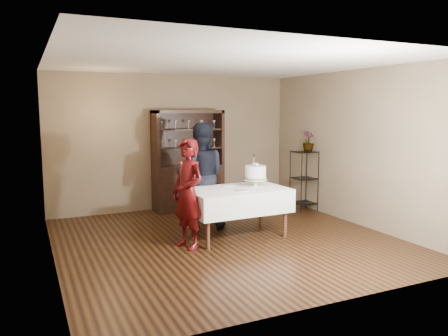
{
  "coord_description": "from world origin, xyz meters",
  "views": [
    {
      "loc": [
        -2.79,
        -5.96,
        2.01
      ],
      "look_at": [
        0.01,
        0.1,
        1.12
      ],
      "focal_mm": 35.0,
      "sensor_mm": 36.0,
      "label": 1
    }
  ],
  "objects_px": {
    "cake_table": "(237,200)",
    "potted_plant": "(308,142)",
    "china_hutch": "(188,177)",
    "plant_etagere": "(304,178)",
    "cake": "(255,173)",
    "man": "(201,176)",
    "woman": "(188,194)"
  },
  "relations": [
    {
      "from": "woman",
      "to": "man",
      "type": "xyz_separation_m",
      "value": [
        0.57,
        0.95,
        0.1
      ]
    },
    {
      "from": "china_hutch",
      "to": "cake",
      "type": "relative_size",
      "value": 3.82
    },
    {
      "from": "man",
      "to": "woman",
      "type": "bearing_deg",
      "value": 80.89
    },
    {
      "from": "man",
      "to": "potted_plant",
      "type": "xyz_separation_m",
      "value": [
        2.42,
        0.31,
        0.49
      ]
    },
    {
      "from": "plant_etagere",
      "to": "man",
      "type": "xyz_separation_m",
      "value": [
        -2.37,
        -0.35,
        0.25
      ]
    },
    {
      "from": "cake_table",
      "to": "woman",
      "type": "height_order",
      "value": "woman"
    },
    {
      "from": "china_hutch",
      "to": "man",
      "type": "height_order",
      "value": "china_hutch"
    },
    {
      "from": "cake_table",
      "to": "man",
      "type": "distance_m",
      "value": 0.88
    },
    {
      "from": "plant_etagere",
      "to": "potted_plant",
      "type": "relative_size",
      "value": 3.03
    },
    {
      "from": "cake_table",
      "to": "plant_etagere",
      "type": "bearing_deg",
      "value": 28.56
    },
    {
      "from": "woman",
      "to": "man",
      "type": "bearing_deg",
      "value": 129.56
    },
    {
      "from": "cake_table",
      "to": "potted_plant",
      "type": "distance_m",
      "value": 2.5
    },
    {
      "from": "china_hutch",
      "to": "cake",
      "type": "distance_m",
      "value": 2.16
    },
    {
      "from": "cake_table",
      "to": "man",
      "type": "height_order",
      "value": "man"
    },
    {
      "from": "woman",
      "to": "plant_etagere",
      "type": "bearing_deg",
      "value": 94.65
    },
    {
      "from": "china_hutch",
      "to": "cake_table",
      "type": "relative_size",
      "value": 1.26
    },
    {
      "from": "plant_etagere",
      "to": "potted_plant",
      "type": "bearing_deg",
      "value": -44.12
    },
    {
      "from": "cake_table",
      "to": "china_hutch",
      "type": "bearing_deg",
      "value": 90.51
    },
    {
      "from": "plant_etagere",
      "to": "man",
      "type": "bearing_deg",
      "value": -171.5
    },
    {
      "from": "cake",
      "to": "man",
      "type": "bearing_deg",
      "value": 134.07
    },
    {
      "from": "cake",
      "to": "potted_plant",
      "type": "relative_size",
      "value": 1.32
    },
    {
      "from": "man",
      "to": "plant_etagere",
      "type": "bearing_deg",
      "value": -149.37
    },
    {
      "from": "woman",
      "to": "man",
      "type": "distance_m",
      "value": 1.11
    },
    {
      "from": "man",
      "to": "potted_plant",
      "type": "distance_m",
      "value": 2.49
    },
    {
      "from": "plant_etagere",
      "to": "man",
      "type": "height_order",
      "value": "man"
    },
    {
      "from": "cake_table",
      "to": "cake",
      "type": "xyz_separation_m",
      "value": [
        0.37,
        0.07,
        0.39
      ]
    },
    {
      "from": "man",
      "to": "cake",
      "type": "distance_m",
      "value": 0.98
    },
    {
      "from": "china_hutch",
      "to": "cake",
      "type": "bearing_deg",
      "value": -79.58
    },
    {
      "from": "woman",
      "to": "man",
      "type": "height_order",
      "value": "man"
    },
    {
      "from": "china_hutch",
      "to": "plant_etagere",
      "type": "relative_size",
      "value": 1.67
    },
    {
      "from": "china_hutch",
      "to": "woman",
      "type": "height_order",
      "value": "china_hutch"
    },
    {
      "from": "cake_table",
      "to": "woman",
      "type": "relative_size",
      "value": 0.99
    }
  ]
}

